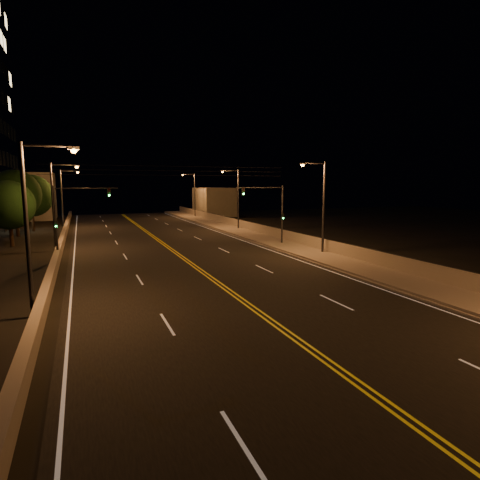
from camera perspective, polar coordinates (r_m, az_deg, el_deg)
name	(u,v)px	position (r m, az deg, el deg)	size (l,w,h in m)	color
ground	(432,438)	(12.08, 25.68, -24.00)	(160.00, 160.00, 0.00)	black
road	(203,273)	(28.57, -5.23, -4.64)	(18.00, 120.00, 0.02)	black
sidewalk	(332,260)	(33.17, 12.98, -2.79)	(3.60, 120.00, 0.30)	gray
curb	(312,263)	(32.17, 10.23, -3.18)	(0.14, 120.00, 0.15)	gray
parapet_wall	(349,251)	(34.01, 15.31, -1.49)	(0.30, 120.00, 1.00)	gray
jersey_barrier	(50,279)	(27.45, -25.37, -5.04)	(0.45, 120.00, 0.84)	gray
distant_building_right	(214,202)	(79.22, -3.77, 5.45)	(6.00, 10.00, 5.44)	gray
distant_building_left	(30,196)	(78.96, -27.72, 5.52)	(8.00, 8.00, 8.12)	gray
parapet_rail	(350,244)	(33.93, 15.34, -0.61)	(0.06, 0.06, 120.00)	black
lane_markings	(204,273)	(28.50, -5.19, -4.64)	(17.32, 116.00, 0.00)	silver
streetlight_1	(321,201)	(35.47, 11.42, 5.44)	(2.55, 0.28, 8.12)	#2D2D33
streetlight_2	(236,195)	(53.67, -0.55, 6.42)	(2.55, 0.28, 8.12)	#2D2D33
streetlight_3	(193,192)	(74.57, -6.68, 6.82)	(2.55, 0.28, 8.12)	#2D2D33
streetlight_4	(33,217)	(20.78, -27.34, 2.97)	(2.55, 0.28, 8.12)	#2D2D33
streetlight_5	(56,200)	(40.71, -24.65, 5.18)	(2.55, 0.28, 8.12)	#2D2D33
streetlight_6	(64,195)	(60.19, -23.75, 5.92)	(2.55, 0.28, 8.12)	#2D2D33
traffic_signal_right	(273,208)	(40.15, 4.76, 4.56)	(5.11, 0.31, 6.07)	#2D2D33
traffic_signal_left	(69,213)	(35.99, -23.19, 3.54)	(5.11, 0.31, 6.07)	#2D2D33
overhead_wires	(172,171)	(37.11, -9.60, 9.68)	(22.00, 0.03, 0.83)	black
tree_0	(9,205)	(45.95, -30.00, 4.33)	(4.86, 4.86, 6.58)	black
tree_1	(15,194)	(54.50, -29.36, 5.67)	(5.83, 5.83, 7.91)	black
tree_2	(31,196)	(59.21, -27.57, 5.61)	(5.49, 5.49, 7.45)	black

